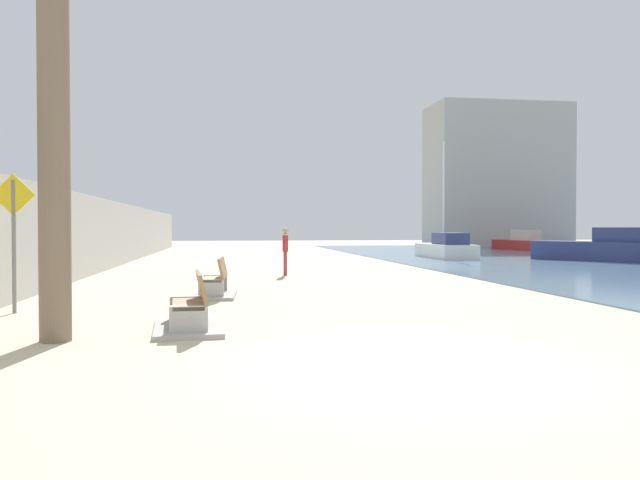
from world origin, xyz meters
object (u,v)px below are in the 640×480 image
(bench_near, at_px, (189,316))
(boat_far_left, at_px, (613,248))
(person_walking, at_px, (285,248))
(boat_far_right, at_px, (521,242))
(bench_far, at_px, (215,287))
(boat_outer, at_px, (446,248))
(pedestrian_sign, at_px, (14,227))

(bench_near, relative_size, boat_far_left, 0.29)
(person_walking, height_order, boat_far_right, person_walking)
(bench_near, height_order, person_walking, person_walking)
(bench_far, relative_size, boat_far_left, 0.29)
(bench_far, bearing_deg, boat_far_right, 52.11)
(boat_far_right, bearing_deg, bench_far, -127.89)
(bench_far, relative_size, person_walking, 1.25)
(bench_near, distance_m, boat_outer, 26.34)
(bench_near, xyz_separation_m, pedestrian_sign, (-3.62, 2.62, 1.52))
(bench_near, height_order, bench_far, same)
(boat_outer, height_order, pedestrian_sign, boat_outer)
(bench_near, bearing_deg, person_walking, 76.87)
(pedestrian_sign, bearing_deg, boat_far_left, 33.39)
(bench_far, bearing_deg, boat_far_left, 33.63)
(person_walking, distance_m, boat_far_left, 18.50)
(person_walking, relative_size, boat_far_right, 0.26)
(bench_near, distance_m, pedestrian_sign, 4.72)
(pedestrian_sign, bearing_deg, person_walking, 55.30)
(boat_far_left, height_order, boat_outer, boat_outer)
(person_walking, xyz_separation_m, boat_far_left, (17.34, 6.42, -0.32))
(bench_near, bearing_deg, pedestrian_sign, 144.08)
(boat_far_right, distance_m, pedestrian_sign, 41.62)
(bench_near, distance_m, person_walking, 12.18)
(bench_far, xyz_separation_m, boat_far_right, (22.83, 29.34, 0.37))
(person_walking, relative_size, boat_outer, 0.26)
(bench_near, bearing_deg, bench_far, 86.24)
(bench_far, distance_m, boat_far_right, 37.18)
(person_walking, distance_m, boat_far_right, 30.47)
(bench_near, height_order, pedestrian_sign, pedestrian_sign)
(boat_outer, xyz_separation_m, pedestrian_sign, (-16.56, -20.32, 1.15))
(bench_far, bearing_deg, boat_outer, 54.75)
(boat_far_left, distance_m, boat_far_right, 16.48)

